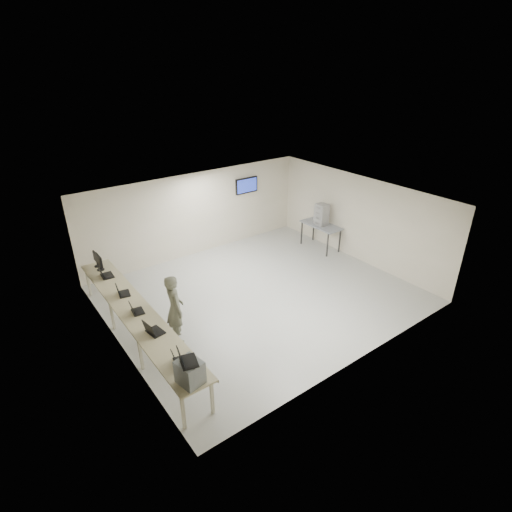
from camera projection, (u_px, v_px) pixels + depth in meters
room at (260, 249)px, 10.86m from camera, size 8.01×7.01×2.81m
workbench at (136, 313)px, 9.14m from camera, size 0.76×6.00×0.90m
equipment_box at (190, 372)px, 7.00m from camera, size 0.46×0.50×0.46m
laptop_on_box at (185, 360)px, 6.83m from camera, size 0.41×0.45×0.30m
laptop_0 at (178, 361)px, 7.50m from camera, size 0.35×0.39×0.27m
laptop_1 at (153, 330)px, 8.33m from camera, size 0.37×0.43×0.30m
laptop_2 at (135, 310)px, 9.01m from camera, size 0.32×0.37×0.26m
laptop_3 at (122, 292)px, 9.69m from camera, size 0.36×0.40×0.28m
laptop_4 at (105, 274)px, 10.49m from camera, size 0.35×0.42×0.31m
monitor_near at (99, 261)px, 10.75m from camera, size 0.20×0.45×0.45m
monitor_far at (96, 258)px, 10.94m from camera, size 0.19×0.42×0.41m
soldier at (175, 309)px, 9.24m from camera, size 0.51×0.69×1.73m
side_table at (321, 226)px, 13.88m from camera, size 0.69×1.48×0.89m
storage_bins at (322, 215)px, 13.67m from camera, size 0.35×0.39×0.75m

